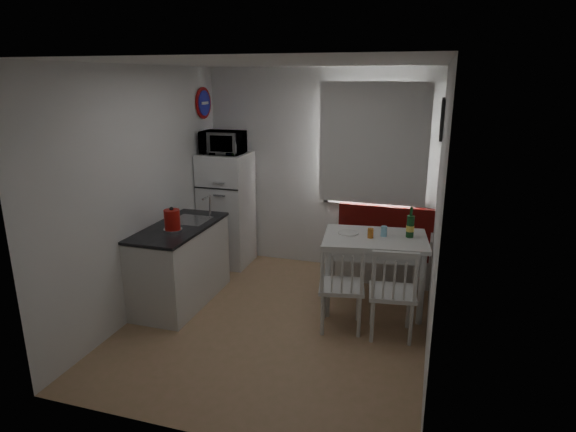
{
  "coord_description": "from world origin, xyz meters",
  "views": [
    {
      "loc": [
        1.43,
        -4.32,
        2.48
      ],
      "look_at": [
        -0.04,
        0.5,
        1.01
      ],
      "focal_mm": 30.0,
      "sensor_mm": 36.0,
      "label": 1
    }
  ],
  "objects_px": {
    "dining_table": "(375,245)",
    "microwave": "(223,142)",
    "wine_bottle": "(411,222)",
    "kitchen_counter": "(181,263)",
    "bench": "(383,255)",
    "fridge": "(227,209)",
    "kettle": "(172,220)",
    "chair_left": "(340,278)",
    "chair_right": "(392,284)"
  },
  "relations": [
    {
      "from": "dining_table",
      "to": "chair_right",
      "type": "xyz_separation_m",
      "value": [
        0.25,
        -0.67,
        -0.14
      ]
    },
    {
      "from": "kettle",
      "to": "kitchen_counter",
      "type": "bearing_deg",
      "value": 103.43
    },
    {
      "from": "bench",
      "to": "chair_left",
      "type": "distance_m",
      "value": 1.58
    },
    {
      "from": "bench",
      "to": "wine_bottle",
      "type": "distance_m",
      "value": 1.09
    },
    {
      "from": "fridge",
      "to": "chair_left",
      "type": "bearing_deg",
      "value": -37.91
    },
    {
      "from": "wine_bottle",
      "to": "chair_left",
      "type": "bearing_deg",
      "value": -128.02
    },
    {
      "from": "kitchen_counter",
      "to": "bench",
      "type": "bearing_deg",
      "value": 32.71
    },
    {
      "from": "bench",
      "to": "fridge",
      "type": "xyz_separation_m",
      "value": [
        -2.09,
        -0.11,
        0.46
      ]
    },
    {
      "from": "bench",
      "to": "chair_left",
      "type": "bearing_deg",
      "value": -99.6
    },
    {
      "from": "kettle",
      "to": "microwave",
      "type": "bearing_deg",
      "value": 91.23
    },
    {
      "from": "bench",
      "to": "kettle",
      "type": "distance_m",
      "value": 2.68
    },
    {
      "from": "microwave",
      "to": "wine_bottle",
      "type": "xyz_separation_m",
      "value": [
        2.43,
        -0.61,
        -0.68
      ]
    },
    {
      "from": "kitchen_counter",
      "to": "chair_right",
      "type": "relative_size",
      "value": 2.6
    },
    {
      "from": "bench",
      "to": "chair_right",
      "type": "height_order",
      "value": "chair_right"
    },
    {
      "from": "bench",
      "to": "chair_right",
      "type": "bearing_deg",
      "value": -81.08
    },
    {
      "from": "wine_bottle",
      "to": "kitchen_counter",
      "type": "bearing_deg",
      "value": -166.5
    },
    {
      "from": "fridge",
      "to": "wine_bottle",
      "type": "height_order",
      "value": "fridge"
    },
    {
      "from": "kitchen_counter",
      "to": "fridge",
      "type": "distance_m",
      "value": 1.28
    },
    {
      "from": "chair_right",
      "to": "kettle",
      "type": "bearing_deg",
      "value": 173.31
    },
    {
      "from": "kettle",
      "to": "fridge",
      "type": "bearing_deg",
      "value": 91.18
    },
    {
      "from": "chair_right",
      "to": "kettle",
      "type": "distance_m",
      "value": 2.34
    },
    {
      "from": "kettle",
      "to": "bench",
      "type": "bearing_deg",
      "value": 37.18
    },
    {
      "from": "chair_left",
      "to": "wine_bottle",
      "type": "height_order",
      "value": "wine_bottle"
    },
    {
      "from": "kitchen_counter",
      "to": "bench",
      "type": "xyz_separation_m",
      "value": [
        2.11,
        1.35,
        -0.16
      ]
    },
    {
      "from": "dining_table",
      "to": "kitchen_counter",
      "type": "bearing_deg",
      "value": -174.1
    },
    {
      "from": "kitchen_counter",
      "to": "wine_bottle",
      "type": "xyz_separation_m",
      "value": [
        2.45,
        0.59,
        0.53
      ]
    },
    {
      "from": "microwave",
      "to": "wine_bottle",
      "type": "height_order",
      "value": "microwave"
    },
    {
      "from": "kitchen_counter",
      "to": "kettle",
      "type": "xyz_separation_m",
      "value": [
        0.05,
        -0.21,
        0.58
      ]
    },
    {
      "from": "kitchen_counter",
      "to": "chair_right",
      "type": "distance_m",
      "value": 2.36
    },
    {
      "from": "wine_bottle",
      "to": "bench",
      "type": "bearing_deg",
      "value": 113.98
    },
    {
      "from": "microwave",
      "to": "wine_bottle",
      "type": "distance_m",
      "value": 2.59
    },
    {
      "from": "chair_right",
      "to": "bench",
      "type": "bearing_deg",
      "value": 91.55
    },
    {
      "from": "microwave",
      "to": "chair_left",
      "type": "bearing_deg",
      "value": -36.92
    },
    {
      "from": "chair_left",
      "to": "microwave",
      "type": "relative_size",
      "value": 0.97
    },
    {
      "from": "bench",
      "to": "microwave",
      "type": "xyz_separation_m",
      "value": [
        -2.09,
        -0.16,
        1.37
      ]
    },
    {
      "from": "chair_right",
      "to": "wine_bottle",
      "type": "relative_size",
      "value": 1.52
    },
    {
      "from": "chair_left",
      "to": "fridge",
      "type": "distance_m",
      "value": 2.32
    },
    {
      "from": "kettle",
      "to": "wine_bottle",
      "type": "height_order",
      "value": "kettle"
    },
    {
      "from": "microwave",
      "to": "kettle",
      "type": "bearing_deg",
      "value": -88.77
    },
    {
      "from": "fridge",
      "to": "wine_bottle",
      "type": "xyz_separation_m",
      "value": [
        2.43,
        -0.66,
        0.23
      ]
    },
    {
      "from": "dining_table",
      "to": "kettle",
      "type": "bearing_deg",
      "value": -168.44
    },
    {
      "from": "chair_left",
      "to": "microwave",
      "type": "bearing_deg",
      "value": 132.6
    },
    {
      "from": "dining_table",
      "to": "microwave",
      "type": "distance_m",
      "value": 2.39
    },
    {
      "from": "kitchen_counter",
      "to": "chair_left",
      "type": "distance_m",
      "value": 1.86
    },
    {
      "from": "bench",
      "to": "dining_table",
      "type": "xyz_separation_m",
      "value": [
        -0.01,
        -0.87,
        0.43
      ]
    },
    {
      "from": "bench",
      "to": "microwave",
      "type": "relative_size",
      "value": 2.39
    },
    {
      "from": "microwave",
      "to": "wine_bottle",
      "type": "bearing_deg",
      "value": -14.02
    },
    {
      "from": "microwave",
      "to": "wine_bottle",
      "type": "relative_size",
      "value": 1.57
    },
    {
      "from": "dining_table",
      "to": "microwave",
      "type": "bearing_deg",
      "value": 154.04
    },
    {
      "from": "fridge",
      "to": "microwave",
      "type": "relative_size",
      "value": 2.88
    }
  ]
}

